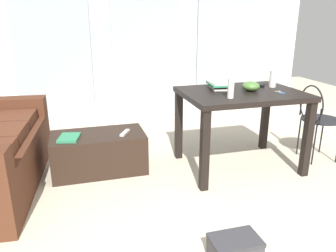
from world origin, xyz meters
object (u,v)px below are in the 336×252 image
object	(u,v)px
craft_table	(241,103)
wire_chair	(316,114)
coffee_table	(99,152)
tv_remote_primary	(125,133)
scissors	(281,92)
bowl	(251,86)
bottle_near	(273,78)
shoebox	(235,249)
book_stack	(219,85)
tv_remote_on_table	(256,85)
bottle_far	(231,88)
magazine	(69,138)

from	to	relation	value
craft_table	wire_chair	world-z (taller)	wire_chair
coffee_table	tv_remote_primary	size ratio (longest dim) A/B	4.89
scissors	bowl	bearing A→B (deg)	147.43
scissors	tv_remote_primary	size ratio (longest dim) A/B	0.60
craft_table	wire_chair	distance (m)	0.87
craft_table	bottle_near	bearing A→B (deg)	14.64
craft_table	shoebox	world-z (taller)	craft_table
craft_table	wire_chair	xyz separation A→B (m)	(0.85, -0.05, -0.17)
shoebox	tv_remote_primary	bearing A→B (deg)	106.70
coffee_table	book_stack	distance (m)	1.38
scissors	shoebox	world-z (taller)	scissors
bowl	tv_remote_on_table	size ratio (longest dim) A/B	0.97
shoebox	coffee_table	bearing A→B (deg)	114.39
bottle_near	book_stack	world-z (taller)	bottle_near
coffee_table	scissors	xyz separation A→B (m)	(1.71, -0.44, 0.60)
tv_remote_on_table	scissors	world-z (taller)	tv_remote_on_table
wire_chair	bottle_far	bearing A→B (deg)	-171.13
tv_remote_primary	magazine	xyz separation A→B (m)	(-0.53, -0.00, 0.00)
bowl	book_stack	world-z (taller)	bowl
book_stack	tv_remote_on_table	bearing A→B (deg)	0.23
bowl	tv_remote_primary	distance (m)	1.31
bottle_near	scissors	bearing A→B (deg)	-104.64
wire_chair	scissors	bearing A→B (deg)	-168.77
craft_table	bottle_far	size ratio (longest dim) A/B	5.25
bottle_near	book_stack	xyz separation A→B (m)	(-0.55, 0.08, -0.05)
coffee_table	shoebox	size ratio (longest dim) A/B	2.89
magazine	craft_table	bearing A→B (deg)	5.44
tv_remote_primary	scissors	bearing A→B (deg)	14.36
craft_table	tv_remote_primary	bearing A→B (deg)	169.03
wire_chair	craft_table	bearing A→B (deg)	176.38
coffee_table	bottle_near	bearing A→B (deg)	-5.62
bottle_near	bottle_far	world-z (taller)	bottle_far
wire_chair	magazine	bearing A→B (deg)	173.89
bottle_far	scissors	size ratio (longest dim) A/B	1.95
coffee_table	book_stack	xyz separation A→B (m)	(1.22, -0.10, 0.63)
coffee_table	tv_remote_primary	distance (m)	0.33
wire_chair	shoebox	distance (m)	2.01
coffee_table	magazine	xyz separation A→B (m)	(-0.27, -0.06, 0.21)
wire_chair	tv_remote_primary	xyz separation A→B (m)	(-1.98, 0.27, -0.11)
bottle_far	tv_remote_on_table	world-z (taller)	bottle_far
bottle_near	bottle_far	size ratio (longest dim) A/B	0.99
craft_table	scissors	distance (m)	0.38
magazine	book_stack	bearing A→B (deg)	11.65
shoebox	bowl	bearing A→B (deg)	59.19
coffee_table	wire_chair	xyz separation A→B (m)	(2.23, -0.33, 0.31)
tv_remote_on_table	wire_chair	bearing A→B (deg)	-54.78
bottle_near	coffee_table	bearing A→B (deg)	174.38
magazine	shoebox	world-z (taller)	magazine
bowl	tv_remote_primary	xyz separation A→B (m)	(-1.21, 0.22, -0.44)
bottle_far	magazine	bearing A→B (deg)	162.80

